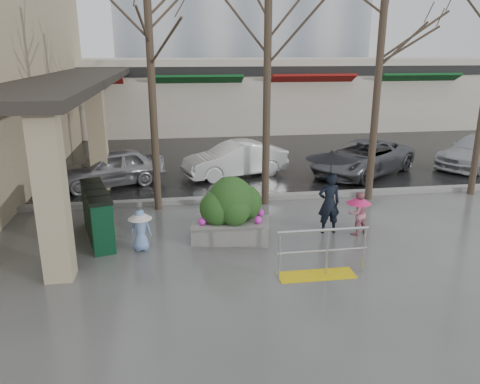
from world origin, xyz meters
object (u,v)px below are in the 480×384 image
object	(u,v)px
car_a	(109,168)
car_c	(363,158)
woman	(330,181)
car_d	(478,151)
tree_mideast	(382,36)
planter	(231,210)
child_pink	(358,210)
handrail	(320,259)
car_b	(235,159)
tree_midwest	(268,20)
tree_west	(149,25)
child_blue	(140,226)
news_boxes	(97,214)

from	to	relation	value
car_a	car_c	distance (m)	9.14
woman	car_d	size ratio (longest dim) A/B	0.49
tree_mideast	planter	xyz separation A→B (m)	(-4.69, -2.64, -4.10)
tree_mideast	child_pink	xyz separation A→B (m)	(-1.50, -2.74, -4.23)
handrail	car_b	xyz separation A→B (m)	(-0.61, 8.15, 0.25)
tree_midwest	car_a	distance (m)	7.22
tree_west	car_d	xyz separation A→B (m)	(12.51, 3.36, -4.45)
woman	car_c	size ratio (longest dim) A/B	0.47
tree_mideast	car_b	xyz separation A→B (m)	(-3.75, 3.35, -4.23)
planter	car_d	distance (m)	12.27
tree_west	car_a	xyz separation A→B (m)	(-1.66, 2.71, -4.45)
tree_west	child_blue	xyz separation A→B (m)	(-0.34, -2.94, -4.49)
news_boxes	child_blue	bearing A→B (deg)	-53.67
handrail	tree_midwest	size ratio (longest dim) A/B	0.27
child_blue	car_b	size ratio (longest dim) A/B	0.26
car_a	car_c	size ratio (longest dim) A/B	0.82
handrail	tree_mideast	xyz separation A→B (m)	(3.14, 4.80, 4.48)
planter	news_boxes	size ratio (longest dim) A/B	0.85
tree_midwest	news_boxes	world-z (taller)	tree_midwest
tree_west	tree_midwest	size ratio (longest dim) A/B	0.97
news_boxes	car_c	distance (m)	10.19
child_pink	car_b	bearing A→B (deg)	-83.20
car_c	car_a	bearing A→B (deg)	-123.65
tree_midwest	news_boxes	size ratio (longest dim) A/B	3.00
car_d	car_b	bearing A→B (deg)	-120.05
car_b	handrail	bearing A→B (deg)	-12.53
planter	car_a	world-z (taller)	planter
tree_west	car_d	size ratio (longest dim) A/B	1.57
tree_mideast	news_boxes	size ratio (longest dim) A/B	2.79
tree_west	planter	bearing A→B (deg)	-55.48
tree_west	car_a	bearing A→B (deg)	121.43
child_blue	car_c	bearing A→B (deg)	-140.97
news_boxes	car_d	distance (m)	14.94
tree_midwest	car_a	xyz separation A→B (m)	(-4.86, 2.71, -4.60)
news_boxes	tree_mideast	bearing A→B (deg)	0.01
child_pink	woman	bearing A→B (deg)	-30.82
handrail	woman	size ratio (longest dim) A/B	0.89
child_pink	planter	xyz separation A→B (m)	(-3.19, 0.10, 0.13)
car_d	child_blue	bearing A→B (deg)	-94.01
tree_west	planter	size ratio (longest dim) A/B	3.42
tree_west	news_boxes	distance (m)	5.10
car_a	car_d	size ratio (longest dim) A/B	0.85
news_boxes	car_a	bearing A→B (deg)	78.30
car_d	woman	bearing A→B (deg)	-84.49
car_a	tree_mideast	bearing A→B (deg)	50.31
handrail	tree_midwest	distance (m)	6.83
news_boxes	woman	bearing A→B (deg)	-19.17
child_pink	car_d	distance (m)	9.68
tree_west	car_b	bearing A→B (deg)	50.55
car_a	woman	bearing A→B (deg)	27.44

